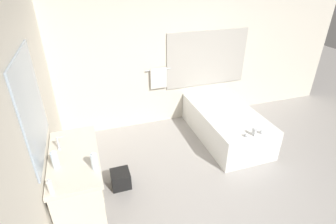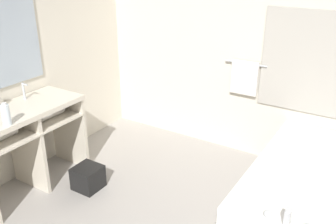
# 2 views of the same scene
# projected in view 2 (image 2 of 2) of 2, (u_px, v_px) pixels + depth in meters

# --- Properties ---
(wall_back_with_blinds) EXTENTS (7.40, 0.13, 2.70)m
(wall_back_with_blinds) POSITION_uv_depth(u_px,v_px,m) (278.00, 49.00, 4.09)
(wall_back_with_blinds) COLOR silver
(wall_back_with_blinds) RESTS_ON ground_plane
(vanity_counter) EXTENTS (0.57, 1.21, 0.91)m
(vanity_counter) POSITION_uv_depth(u_px,v_px,m) (26.00, 130.00, 3.80)
(vanity_counter) COLOR beige
(vanity_counter) RESTS_ON ground_plane
(sink_faucet) EXTENTS (0.09, 0.04, 0.18)m
(sink_faucet) POSITION_uv_depth(u_px,v_px,m) (24.00, 91.00, 3.87)
(sink_faucet) COLOR silver
(sink_faucet) RESTS_ON vanity_counter
(bathtub) EXTENTS (0.99, 1.87, 0.67)m
(bathtub) POSITION_uv_depth(u_px,v_px,m) (309.00, 193.00, 3.41)
(bathtub) COLOR white
(bathtub) RESTS_ON ground_plane
(water_bottle_1) EXTENTS (0.08, 0.08, 0.21)m
(water_bottle_1) POSITION_uv_depth(u_px,v_px,m) (6.00, 115.00, 3.29)
(water_bottle_1) COLOR white
(water_bottle_1) RESTS_ON vanity_counter
(waste_bin) EXTENTS (0.27, 0.27, 0.25)m
(waste_bin) POSITION_uv_depth(u_px,v_px,m) (88.00, 178.00, 3.96)
(waste_bin) COLOR black
(waste_bin) RESTS_ON ground_plane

